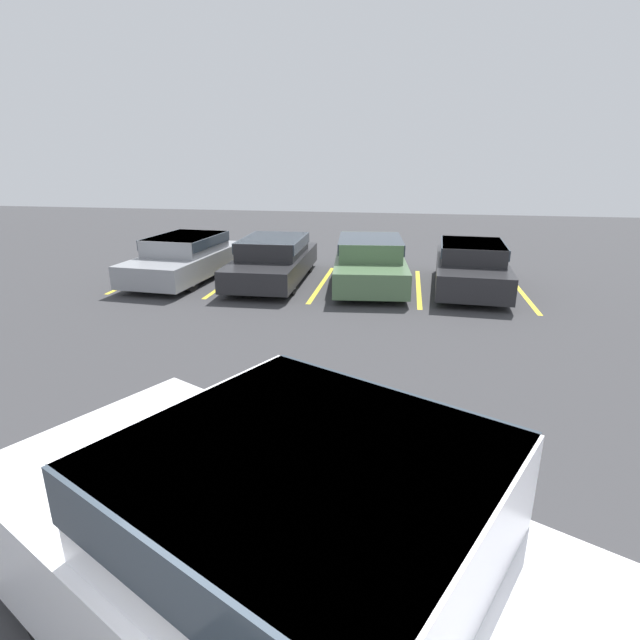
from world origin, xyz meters
TOP-DOWN VIEW (x-y plane):
  - stall_stripe_a at (-7.07, 11.75)m, footprint 0.12×4.11m
  - stall_stripe_b at (-4.42, 11.75)m, footprint 0.12×4.11m
  - stall_stripe_c at (-1.77, 11.75)m, footprint 0.12×4.11m
  - stall_stripe_d at (0.88, 11.75)m, footprint 0.12×4.11m
  - stall_stripe_e at (3.53, 11.75)m, footprint 0.12×4.11m
  - pickup_truck at (0.24, 0.67)m, footprint 6.14×4.51m
  - parked_sedan_a at (-5.73, 11.73)m, footprint 2.14×4.60m
  - parked_sedan_b at (-3.18, 11.84)m, footprint 1.89×4.57m
  - parked_sedan_c at (-0.47, 11.94)m, footprint 2.26×4.67m
  - parked_sedan_d at (2.21, 11.85)m, footprint 2.00×4.31m

SIDE VIEW (x-z plane):
  - stall_stripe_a at x=-7.07m, z-range 0.00..0.01m
  - stall_stripe_b at x=-4.42m, z-range 0.00..0.01m
  - stall_stripe_c at x=-1.77m, z-range 0.00..0.01m
  - stall_stripe_d at x=0.88m, z-range 0.00..0.01m
  - stall_stripe_e at x=3.53m, z-range 0.00..0.01m
  - parked_sedan_d at x=2.21m, z-range 0.04..1.27m
  - parked_sedan_a at x=-5.73m, z-range 0.04..1.28m
  - parked_sedan_b at x=-3.18m, z-range 0.05..1.27m
  - parked_sedan_c at x=-0.47m, z-range 0.04..1.31m
  - pickup_truck at x=0.24m, z-range -0.01..1.83m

